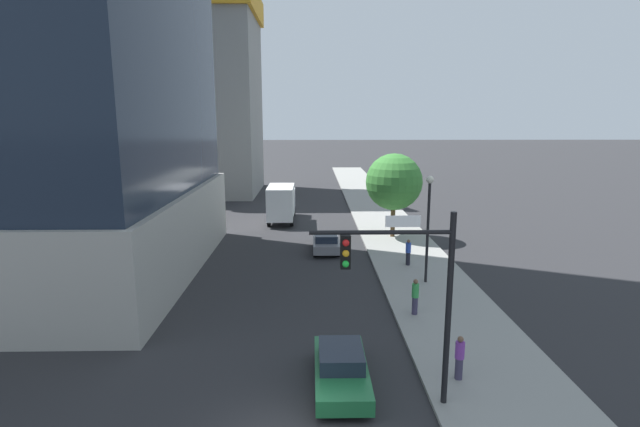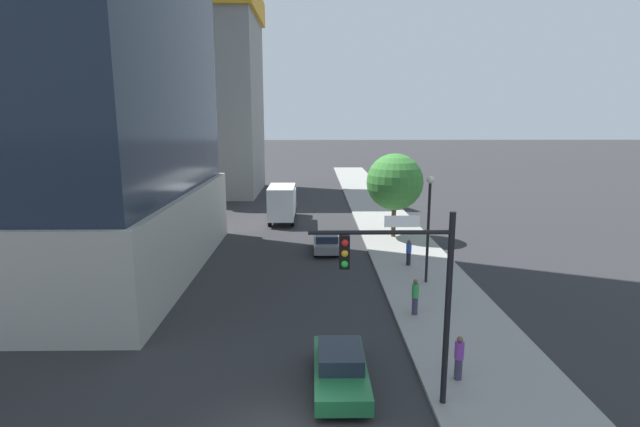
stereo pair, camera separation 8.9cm
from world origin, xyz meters
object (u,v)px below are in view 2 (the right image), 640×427
object	(u,v)px
street_tree	(395,182)
box_truck	(282,202)
pedestrian_blue_shirt	(409,252)
pedestrian_purple_shirt	(459,358)
construction_building	(201,84)
street_lamp	(429,214)
car_gray	(327,242)
car_green	(340,368)
traffic_light_pole	(405,278)
pedestrian_green_shirt	(415,296)

from	to	relation	value
street_tree	box_truck	size ratio (longest dim) A/B	0.98
pedestrian_blue_shirt	pedestrian_purple_shirt	xyz separation A→B (m)	(-0.89, -13.92, -0.02)
construction_building	box_truck	bearing A→B (deg)	-58.47
street_lamp	car_gray	size ratio (longest dim) A/B	1.36
box_truck	construction_building	bearing A→B (deg)	121.53
car_green	pedestrian_blue_shirt	distance (m)	14.98
street_lamp	street_tree	xyz separation A→B (m)	(-0.12, 11.01, 0.38)
construction_building	car_green	bearing A→B (deg)	-72.10
traffic_light_pole	pedestrian_purple_shirt	xyz separation A→B (m)	(2.36, 1.47, -3.54)
pedestrian_blue_shirt	box_truck	bearing A→B (deg)	122.49
box_truck	pedestrian_green_shirt	distance (m)	23.52
pedestrian_purple_shirt	car_green	bearing A→B (deg)	-178.34
car_green	car_gray	bearing A→B (deg)	90.00
traffic_light_pole	pedestrian_purple_shirt	size ratio (longest dim) A/B	3.91
traffic_light_pole	box_truck	world-z (taller)	traffic_light_pole
box_truck	pedestrian_purple_shirt	bearing A→B (deg)	-73.82
car_green	car_gray	size ratio (longest dim) A/B	1.02
construction_building	pedestrian_green_shirt	distance (m)	46.33
traffic_light_pole	car_green	xyz separation A→B (m)	(-1.96, 1.34, -3.85)
car_green	car_gray	distance (m)	18.07
street_tree	pedestrian_purple_shirt	distance (m)	21.96
car_gray	pedestrian_green_shirt	world-z (taller)	pedestrian_green_shirt
construction_building	pedestrian_purple_shirt	xyz separation A→B (m)	(19.32, -46.31, -12.63)
pedestrian_blue_shirt	traffic_light_pole	bearing A→B (deg)	-101.92
box_truck	pedestrian_green_shirt	bearing A→B (deg)	-70.62
car_green	car_gray	world-z (taller)	car_green
street_tree	pedestrian_blue_shirt	world-z (taller)	street_tree
construction_building	box_truck	distance (m)	24.35
street_tree	pedestrian_blue_shirt	xyz separation A→B (m)	(-0.27, -7.71, -3.55)
car_gray	pedestrian_green_shirt	xyz separation A→B (m)	(3.96, -11.99, 0.39)
street_tree	car_gray	distance (m)	7.67
pedestrian_blue_shirt	construction_building	bearing A→B (deg)	121.95
construction_building	car_gray	world-z (taller)	construction_building
street_tree	car_green	distance (m)	22.77
street_lamp	box_truck	bearing A→B (deg)	118.32
pedestrian_blue_shirt	pedestrian_purple_shirt	distance (m)	13.95
car_gray	box_truck	distance (m)	10.95
car_gray	pedestrian_green_shirt	distance (m)	12.64
street_tree	car_gray	xyz separation A→B (m)	(-5.48, -3.69, -3.89)
traffic_light_pole	pedestrian_green_shirt	xyz separation A→B (m)	(2.01, 7.42, -3.48)
street_lamp	car_green	distance (m)	12.61
street_lamp	pedestrian_purple_shirt	xyz separation A→B (m)	(-1.27, -10.62, -3.18)
construction_building	pedestrian_purple_shirt	world-z (taller)	construction_building
car_green	pedestrian_purple_shirt	distance (m)	4.33
traffic_light_pole	pedestrian_blue_shirt	size ratio (longest dim) A/B	3.83
pedestrian_green_shirt	construction_building	bearing A→B (deg)	115.16
construction_building	pedestrian_green_shirt	bearing A→B (deg)	-64.84
construction_building	car_gray	distance (m)	34.60
construction_building	pedestrian_green_shirt	xyz separation A→B (m)	(18.96, -40.36, -12.57)
street_lamp	pedestrian_green_shirt	world-z (taller)	street_lamp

